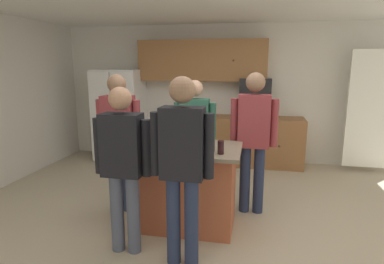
{
  "coord_description": "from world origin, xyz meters",
  "views": [
    {
      "loc": [
        0.61,
        -3.48,
        1.84
      ],
      "look_at": [
        -0.12,
        0.24,
        1.05
      ],
      "focal_mm": 30.11,
      "sensor_mm": 36.0,
      "label": 1
    }
  ],
  "objects": [
    {
      "name": "mug_blue_stoneware",
      "position": [
        -0.06,
        -0.27,
        0.99
      ],
      "size": [
        0.12,
        0.08,
        0.1
      ],
      "color": "#4C6B99",
      "rests_on": "kitchen_island"
    },
    {
      "name": "cabinet_run_upper",
      "position": [
        -0.4,
        2.6,
        1.93
      ],
      "size": [
        2.4,
        0.38,
        0.75
      ],
      "color": "#936038"
    },
    {
      "name": "mug_ceramic_white",
      "position": [
        0.09,
        -0.27,
        0.99
      ],
      "size": [
        0.13,
        0.08,
        0.1
      ],
      "color": "white",
      "rests_on": "kitchen_island"
    },
    {
      "name": "back_wall",
      "position": [
        0.0,
        2.8,
        1.3
      ],
      "size": [
        6.4,
        0.1,
        2.6
      ],
      "primitive_type": "cube",
      "color": "silver",
      "rests_on": "ground"
    },
    {
      "name": "serving_tray",
      "position": [
        -0.17,
        -0.06,
        0.96
      ],
      "size": [
        0.44,
        0.3,
        0.04
      ],
      "color": "#B7B7BC",
      "rests_on": "kitchen_island"
    },
    {
      "name": "glass_pilsner",
      "position": [
        -0.57,
        0.12,
        1.01
      ],
      "size": [
        0.06,
        0.06,
        0.14
      ],
      "color": "black",
      "rests_on": "kitchen_island"
    },
    {
      "name": "person_guest_by_door",
      "position": [
        -0.61,
        -0.71,
        0.95
      ],
      "size": [
        0.57,
        0.22,
        1.65
      ],
      "rotation": [
        0.0,
        0.0,
        0.93
      ],
      "color": "#4C5166",
      "rests_on": "ground"
    },
    {
      "name": "glass_stout_tall",
      "position": [
        0.18,
        -0.2,
        1.0
      ],
      "size": [
        0.06,
        0.06,
        0.12
      ],
      "color": "black",
      "rests_on": "kitchen_island"
    },
    {
      "name": "person_guest_left",
      "position": [
        -0.0,
        -0.81,
        1.02
      ],
      "size": [
        0.57,
        0.23,
        1.75
      ],
      "rotation": [
        0.0,
        0.0,
        1.73
      ],
      "color": "#232D4C",
      "rests_on": "ground"
    },
    {
      "name": "microwave_over_range",
      "position": [
        0.6,
        2.5,
        1.45
      ],
      "size": [
        0.56,
        0.4,
        0.32
      ],
      "primitive_type": "cube",
      "color": "black"
    },
    {
      "name": "cabinet_run_lower",
      "position": [
        0.6,
        2.48,
        0.45
      ],
      "size": [
        1.8,
        0.63,
        0.9
      ],
      "color": "#936038",
      "rests_on": "ground"
    },
    {
      "name": "kitchen_island",
      "position": [
        -0.12,
        -0.06,
        0.48
      ],
      "size": [
        1.21,
        0.82,
        0.94
      ],
      "color": "#AD5638",
      "rests_on": "ground"
    },
    {
      "name": "glass_dark_ale",
      "position": [
        0.28,
        -0.27,
        1.01
      ],
      "size": [
        0.07,
        0.07,
        0.14
      ],
      "color": "black",
      "rests_on": "kitchen_island"
    },
    {
      "name": "person_host_foreground",
      "position": [
        -0.18,
        0.71,
        0.95
      ],
      "size": [
        0.57,
        0.22,
        1.65
      ],
      "rotation": [
        0.0,
        0.0,
        -1.5
      ],
      "color": "#232D4C",
      "rests_on": "ground"
    },
    {
      "name": "person_guest_right",
      "position": [
        -1.04,
        0.17,
        1.01
      ],
      "size": [
        0.57,
        0.23,
        1.74
      ],
      "rotation": [
        0.0,
        0.0,
        -0.25
      ],
      "color": "#232D4C",
      "rests_on": "ground"
    },
    {
      "name": "tumbler_amber",
      "position": [
        -0.28,
        0.18,
        1.0
      ],
      "size": [
        0.07,
        0.07,
        0.12
      ],
      "color": "black",
      "rests_on": "kitchen_island"
    },
    {
      "name": "glass_short_whisky",
      "position": [
        -0.47,
        -0.01,
        1.01
      ],
      "size": [
        0.07,
        0.07,
        0.14
      ],
      "color": "black",
      "rests_on": "kitchen_island"
    },
    {
      "name": "person_elder_center",
      "position": [
        0.61,
        0.44,
        1.02
      ],
      "size": [
        0.57,
        0.23,
        1.76
      ],
      "rotation": [
        0.0,
        0.0,
        -2.55
      ],
      "color": "#232D4C",
      "rests_on": "ground"
    },
    {
      "name": "french_door_window_panel",
      "position": [
        2.6,
        2.4,
        1.1
      ],
      "size": [
        0.9,
        0.06,
        2.0
      ],
      "primitive_type": "cube",
      "color": "white",
      "rests_on": "ground"
    },
    {
      "name": "floor",
      "position": [
        0.0,
        0.0,
        0.0
      ],
      "size": [
        7.04,
        7.04,
        0.0
      ],
      "primitive_type": "plane",
      "color": "#B7A88E",
      "rests_on": "ground"
    },
    {
      "name": "refrigerator",
      "position": [
        -2.0,
        2.38,
        0.88
      ],
      "size": [
        0.88,
        0.76,
        1.76
      ],
      "color": "white",
      "rests_on": "ground"
    }
  ]
}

